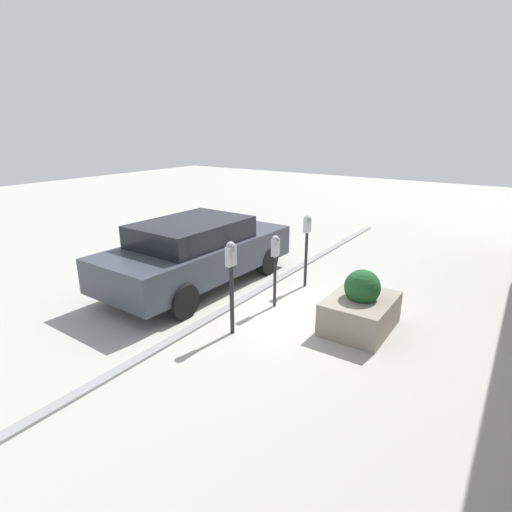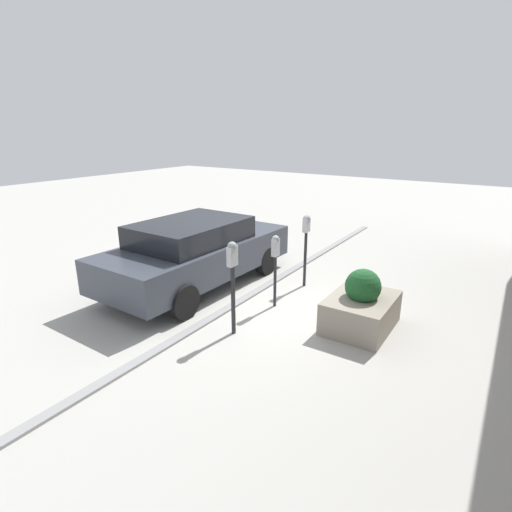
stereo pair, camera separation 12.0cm
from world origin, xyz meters
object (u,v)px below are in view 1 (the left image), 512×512
at_px(parking_meter_second, 275,256).
at_px(planter_box, 361,308).
at_px(parking_meter_middle, 307,236).
at_px(parking_meter_nearest, 231,271).
at_px(parked_car_front, 197,251).

height_order(parking_meter_second, planter_box, parking_meter_second).
distance_m(parking_meter_second, parking_meter_middle, 1.18).
distance_m(parking_meter_nearest, parking_meter_middle, 2.39).
xyz_separation_m(parking_meter_second, parking_meter_middle, (1.17, -0.00, 0.11)).
distance_m(parking_meter_second, parked_car_front, 1.85).
relative_size(parking_meter_middle, planter_box, 1.17).
relative_size(parking_meter_nearest, parking_meter_middle, 1.02).
height_order(parking_meter_nearest, parking_meter_second, parking_meter_nearest).
height_order(parking_meter_nearest, planter_box, parking_meter_nearest).
height_order(parking_meter_second, parking_meter_middle, parking_meter_middle).
bearing_deg(parking_meter_middle, planter_box, -125.47).
distance_m(parking_meter_nearest, parking_meter_second, 1.22).
bearing_deg(parking_meter_nearest, planter_box, -51.41).
relative_size(parking_meter_second, planter_box, 1.05).
relative_size(planter_box, parked_car_front, 0.30).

